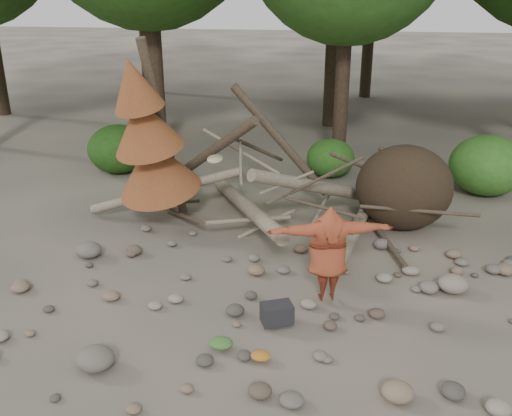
# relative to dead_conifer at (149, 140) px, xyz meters

# --- Properties ---
(ground) EXTENTS (120.00, 120.00, 0.00)m
(ground) POSITION_rel_dead_conifer_xyz_m (3.12, -3.37, -2.11)
(ground) COLOR #514C44
(ground) RESTS_ON ground
(deadfall_pile) EXTENTS (8.55, 5.24, 3.30)m
(deadfall_pile) POSITION_rel_dead_conifer_xyz_m (5.13, 0.87, -1.16)
(deadfall_pile) COLOR #332619
(deadfall_pile) RESTS_ON ground
(dead_conifer) EXTENTS (2.06, 2.16, 4.35)m
(dead_conifer) POSITION_rel_dead_conifer_xyz_m (0.00, 0.00, 0.00)
(dead_conifer) COLOR #4C3F30
(dead_conifer) RESTS_ON ground
(bush_left) EXTENTS (1.80, 1.80, 1.44)m
(bush_left) POSITION_rel_dead_conifer_xyz_m (-2.38, 3.83, -1.39)
(bush_left) COLOR #204B14
(bush_left) RESTS_ON ground
(bush_mid) EXTENTS (1.40, 1.40, 1.12)m
(bush_mid) POSITION_rel_dead_conifer_xyz_m (3.92, 4.43, -1.55)
(bush_mid) COLOR #2B5F1B
(bush_mid) RESTS_ON ground
(bush_right) EXTENTS (2.00, 2.00, 1.60)m
(bush_right) POSITION_rel_dead_conifer_xyz_m (8.12, 3.63, -1.31)
(bush_right) COLOR #367123
(bush_right) RESTS_ON ground
(frisbee_thrower) EXTENTS (3.45, 1.33, 2.40)m
(frisbee_thrower) POSITION_rel_dead_conifer_xyz_m (4.14, -2.72, -1.14)
(frisbee_thrower) COLOR brown
(frisbee_thrower) RESTS_ON ground
(backpack) EXTENTS (0.61, 0.52, 0.34)m
(backpack) POSITION_rel_dead_conifer_xyz_m (3.36, -3.62, -1.94)
(backpack) COLOR black
(backpack) RESTS_ON ground
(cloth_green) EXTENTS (0.38, 0.32, 0.14)m
(cloth_green) POSITION_rel_dead_conifer_xyz_m (2.58, -4.44, -2.04)
(cloth_green) COLOR #3A692A
(cloth_green) RESTS_ON ground
(cloth_orange) EXTENTS (0.31, 0.25, 0.11)m
(cloth_orange) POSITION_rel_dead_conifer_xyz_m (3.24, -4.64, -2.06)
(cloth_orange) COLOR #A9651D
(cloth_orange) RESTS_ON ground
(boulder_front_left) EXTENTS (0.59, 0.53, 0.35)m
(boulder_front_left) POSITION_rel_dead_conifer_xyz_m (0.82, -5.20, -1.93)
(boulder_front_left) COLOR #655D54
(boulder_front_left) RESTS_ON ground
(boulder_front_right) EXTENTS (0.45, 0.41, 0.27)m
(boulder_front_right) POSITION_rel_dead_conifer_xyz_m (5.24, -5.18, -1.98)
(boulder_front_right) COLOR #826B51
(boulder_front_right) RESTS_ON ground
(boulder_mid_right) EXTENTS (0.57, 0.51, 0.34)m
(boulder_mid_right) POSITION_rel_dead_conifer_xyz_m (6.46, -1.99, -1.94)
(boulder_mid_right) COLOR gray
(boulder_mid_right) RESTS_ON ground
(boulder_mid_left) EXTENTS (0.56, 0.50, 0.33)m
(boulder_mid_left) POSITION_rel_dead_conifer_xyz_m (-0.86, -1.73, -1.94)
(boulder_mid_left) COLOR #625A53
(boulder_mid_left) RESTS_ON ground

